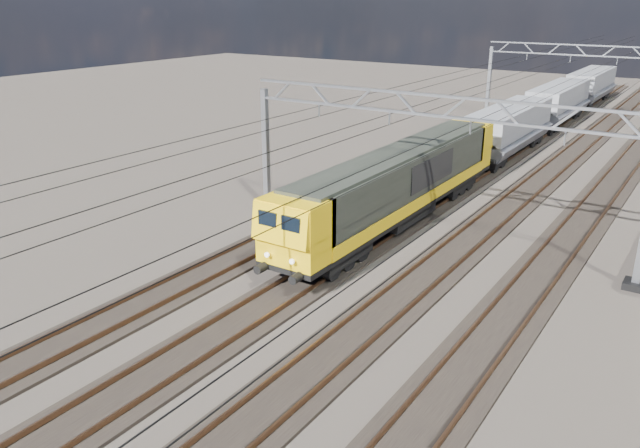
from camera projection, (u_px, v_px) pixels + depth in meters
The scene contains 12 objects.
ground at pixel (382, 269), 27.25m from camera, with size 160.00×160.00×0.00m, color black.
track_outer_west at pixel (274, 240), 30.34m from camera, with size 2.60×140.00×0.30m.
track_loco at pixel (344, 258), 28.26m from camera, with size 2.60×140.00×0.30m.
track_inner_east at pixel (425, 278), 26.19m from camera, with size 2.60×140.00×0.30m.
track_outer_east at pixel (520, 303), 24.11m from camera, with size 2.60×140.00×0.30m.
catenary_gantry_mid at pixel (426, 163), 29.04m from camera, with size 19.90×0.90×7.11m.
catenary_gantry_far at pixel (590, 81), 57.21m from camera, with size 19.90×0.90×7.11m.
overhead_wires at pixel (461, 111), 31.54m from camera, with size 12.03×140.00×0.53m.
locomotive at pixel (400, 182), 31.74m from camera, with size 2.76×21.10×3.62m.
hopper_wagon_lead at pixel (509, 127), 45.62m from camera, with size 3.38×13.00×3.25m.
hopper_wagon_mid at pixel (558, 101), 56.73m from camera, with size 3.38×13.00×3.25m.
hopper_wagon_third at pixel (591, 84), 67.84m from camera, with size 3.38×13.00×3.25m.
Camera 1 is at (11.50, -22.27, 11.21)m, focal length 35.00 mm.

